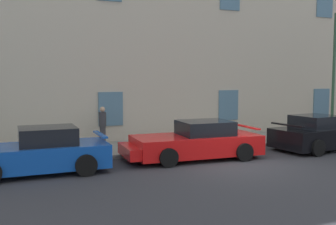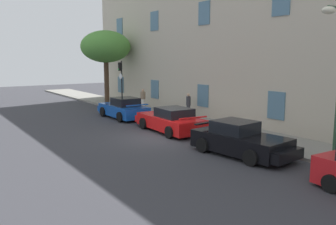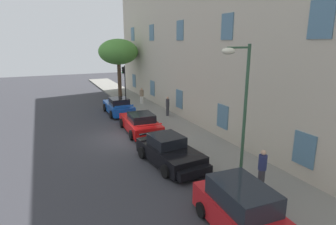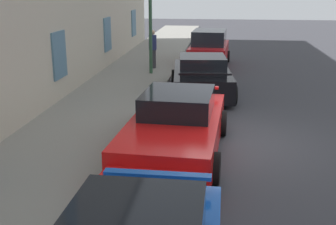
{
  "view_description": "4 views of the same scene",
  "coord_description": "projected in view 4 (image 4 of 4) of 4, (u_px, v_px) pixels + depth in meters",
  "views": [
    {
      "loc": [
        -7.42,
        -11.5,
        3.02
      ],
      "look_at": [
        -1.66,
        2.23,
        1.67
      ],
      "focal_mm": 42.13,
      "sensor_mm": 36.0,
      "label": 1
    },
    {
      "loc": [
        15.0,
        -9.89,
        4.13
      ],
      "look_at": [
        -0.33,
        0.77,
        1.21
      ],
      "focal_mm": 37.38,
      "sensor_mm": 36.0,
      "label": 2
    },
    {
      "loc": [
        16.86,
        -4.62,
        6.19
      ],
      "look_at": [
        0.74,
        2.77,
        1.62
      ],
      "focal_mm": 29.47,
      "sensor_mm": 36.0,
      "label": 3
    },
    {
      "loc": [
        -10.12,
        0.41,
        3.76
      ],
      "look_at": [
        -0.69,
        1.55,
        0.92
      ],
      "focal_mm": 45.74,
      "sensor_mm": 36.0,
      "label": 4
    }
  ],
  "objects": [
    {
      "name": "sidewalk",
      "position": [
        79.0,
        133.0,
        11.09
      ],
      "size": [
        60.0,
        3.14,
        0.14
      ],
      "primitive_type": "cube",
      "color": "gray",
      "rests_on": "ground"
    },
    {
      "name": "sportscar_white_middle",
      "position": [
        201.0,
        77.0,
        15.25
      ],
      "size": [
        4.69,
        2.46,
        1.44
      ],
      "color": "black",
      "rests_on": "ground"
    },
    {
      "name": "hatchback_parked",
      "position": [
        209.0,
        50.0,
        20.6
      ],
      "size": [
        3.88,
        2.06,
        1.7
      ],
      "color": "red",
      "rests_on": "ground"
    },
    {
      "name": "pedestrian_bystander",
      "position": [
        153.0,
        49.0,
        19.18
      ],
      "size": [
        0.47,
        0.47,
        1.71
      ],
      "color": "#333338",
      "rests_on": "sidewalk"
    },
    {
      "name": "ground_plane",
      "position": [
        233.0,
        142.0,
        10.65
      ],
      "size": [
        80.0,
        80.0,
        0.0
      ],
      "primitive_type": "plane",
      "color": "#333338"
    },
    {
      "name": "sportscar_yellow_flank",
      "position": [
        175.0,
        131.0,
        9.64
      ],
      "size": [
        5.17,
        2.39,
        1.39
      ],
      "color": "red",
      "rests_on": "ground"
    }
  ]
}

